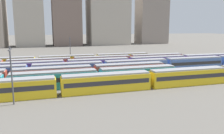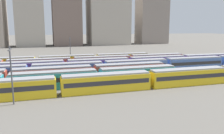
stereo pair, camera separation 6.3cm
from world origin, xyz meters
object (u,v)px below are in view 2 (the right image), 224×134
train_track_1 (54,80)px  catenary_pole_1 (70,49)px  train_track_6 (67,61)px  catenary_pole_0 (11,73)px  train_track_0 (188,76)px  train_track_2 (53,75)px  train_track_5 (72,63)px  train_track_4 (129,63)px  train_track_3 (136,66)px

train_track_1 → catenary_pole_1: 29.86m
train_track_6 → catenary_pole_0: (-12.36, -34.31, 3.57)m
train_track_0 → train_track_6: size_ratio=1.68×
train_track_2 → train_track_5: (6.33, 15.60, 0.00)m
train_track_0 → catenary_pole_1: 40.87m
train_track_2 → catenary_pole_1: 24.88m
train_track_2 → train_track_4: same height
train_track_0 → catenary_pole_0: size_ratio=9.49×
train_track_4 → catenary_pole_0: bearing=-141.3°
train_track_0 → train_track_3: size_ratio=1.00×
train_track_2 → catenary_pole_0: (-7.01, -13.51, 3.57)m
train_track_1 → train_track_3: 25.08m
train_track_2 → train_track_3: bearing=12.8°
train_track_1 → catenary_pole_1: bearing=77.1°
train_track_3 → train_track_4: bearing=91.3°
train_track_4 → train_track_2: bearing=-155.5°
catenary_pole_0 → train_track_6: bearing=70.2°
catenary_pole_1 → train_track_5: bearing=-92.7°
train_track_2 → train_track_5: bearing=67.9°
train_track_0 → train_track_2: size_ratio=1.68×
catenary_pole_1 → train_track_1: bearing=-102.9°
train_track_1 → train_track_3: same height
train_track_1 → train_track_4: 27.55m
train_track_0 → train_track_2: bearing=160.2°
train_track_1 → train_track_5: same height
train_track_3 → catenary_pole_1: 24.84m
train_track_5 → catenary_pole_1: (0.38, 8.12, 3.42)m
catenary_pole_0 → catenary_pole_1: bearing=69.8°
catenary_pole_1 → train_track_0: bearing=-56.9°
catenary_pole_1 → catenary_pole_0: bearing=-110.2°
train_track_1 → catenary_pole_0: size_ratio=5.66×
train_track_5 → catenary_pole_1: catenary_pole_1 is taller
train_track_1 → train_track_2: (-0.08, 5.20, 0.00)m
train_track_0 → train_track_3: 16.73m
train_track_0 → train_track_4: same height
train_track_3 → train_track_5: same height
train_track_6 → catenary_pole_0: catenary_pole_0 is taller
train_track_3 → train_track_2: bearing=-167.2°
train_track_0 → train_track_5: size_ratio=1.25×
train_track_4 → catenary_pole_1: size_ratio=11.76×
train_track_3 → train_track_4: size_ratio=0.83×
train_track_2 → catenary_pole_1: size_ratio=5.83×
train_track_3 → train_track_5: size_ratio=1.25×
train_track_3 → catenary_pole_0: size_ratio=9.49×
train_track_3 → catenary_pole_1: (-16.20, 18.52, 3.42)m
train_track_1 → train_track_5: (6.24, 20.80, 0.00)m
train_track_0 → catenary_pole_0: (-35.95, -3.11, 3.57)m
train_track_3 → train_track_6: bearing=138.4°
catenary_pole_1 → train_track_4: bearing=-39.6°
train_track_1 → train_track_5: size_ratio=0.75×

